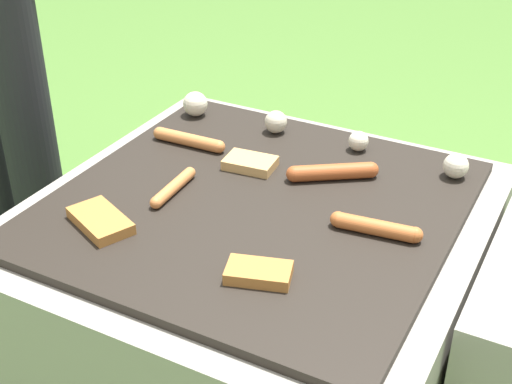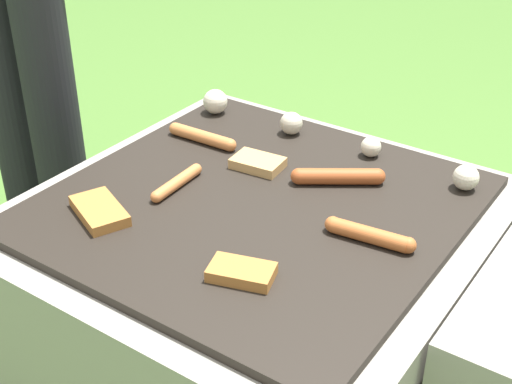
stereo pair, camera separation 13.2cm
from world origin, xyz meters
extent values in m
plane|color=#47702D|center=(0.00, 0.00, 0.00)|extent=(14.00, 14.00, 0.00)
cube|color=gray|center=(0.00, 0.00, 0.20)|extent=(0.82, 0.82, 0.41)
cube|color=black|center=(0.00, 0.00, 0.42)|extent=(0.72, 0.72, 0.02)
cylinder|color=black|center=(-0.66, 0.09, 0.43)|extent=(0.13, 0.13, 0.86)
cylinder|color=#C6753D|center=(-0.24, 0.14, 0.44)|extent=(0.15, 0.03, 0.03)
sphere|color=#C6753D|center=(-0.16, 0.14, 0.44)|extent=(0.03, 0.03, 0.03)
sphere|color=#C6753D|center=(-0.31, 0.13, 0.44)|extent=(0.03, 0.03, 0.03)
cylinder|color=#C6753D|center=(-0.15, -0.04, 0.44)|extent=(0.03, 0.13, 0.02)
sphere|color=#C6753D|center=(-0.15, -0.11, 0.44)|extent=(0.02, 0.02, 0.02)
sphere|color=#C6753D|center=(-0.16, 0.02, 0.44)|extent=(0.02, 0.02, 0.02)
cylinder|color=#B7602D|center=(0.23, 0.00, 0.44)|extent=(0.14, 0.04, 0.03)
sphere|color=#B7602D|center=(0.30, 0.01, 0.44)|extent=(0.03, 0.03, 0.03)
sphere|color=#B7602D|center=(0.17, -0.01, 0.44)|extent=(0.03, 0.03, 0.03)
cylinder|color=#A34C23|center=(0.09, 0.14, 0.44)|extent=(0.14, 0.11, 0.03)
sphere|color=#A34C23|center=(0.16, 0.19, 0.44)|extent=(0.03, 0.03, 0.03)
sphere|color=#A34C23|center=(0.03, 0.10, 0.44)|extent=(0.03, 0.03, 0.03)
cube|color=#B27033|center=(0.11, -0.20, 0.44)|extent=(0.12, 0.09, 0.02)
cube|color=#B27033|center=(-0.20, -0.20, 0.44)|extent=(0.14, 0.12, 0.02)
cube|color=tan|center=(-0.07, 0.11, 0.44)|extent=(0.11, 0.08, 0.02)
sphere|color=beige|center=(-0.31, 0.28, 0.46)|extent=(0.06, 0.06, 0.06)
sphere|color=beige|center=(-0.10, 0.28, 0.45)|extent=(0.05, 0.05, 0.05)
sphere|color=beige|center=(0.09, 0.29, 0.45)|extent=(0.04, 0.04, 0.04)
sphere|color=beige|center=(0.30, 0.27, 0.45)|extent=(0.05, 0.05, 0.05)
camera|label=1|loc=(0.53, -1.00, 1.12)|focal=50.00mm
camera|label=2|loc=(0.65, -0.93, 1.12)|focal=50.00mm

